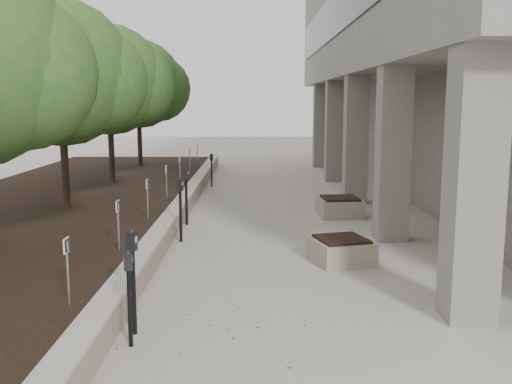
{
  "coord_description": "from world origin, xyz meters",
  "views": [
    {
      "loc": [
        0.26,
        -7.26,
        3.22
      ],
      "look_at": [
        0.26,
        5.62,
        1.18
      ],
      "focal_mm": 40.72,
      "sensor_mm": 36.0,
      "label": 1
    }
  ],
  "objects_px": {
    "crabapple_tree_5": "(139,103)",
    "planter_back": "(340,207)",
    "parking_meter_5": "(212,170)",
    "parking_meter_4": "(186,196)",
    "parking_meter_3": "(180,210)",
    "parking_meter_2": "(133,282)",
    "crabapple_tree_3": "(62,104)",
    "planter_front": "(341,250)",
    "parking_meter_1": "(129,299)",
    "crabapple_tree_4": "(110,103)"
  },
  "relations": [
    {
      "from": "parking_meter_4",
      "to": "planter_back",
      "type": "xyz_separation_m",
      "value": [
        4.17,
        1.16,
        -0.49
      ]
    },
    {
      "from": "parking_meter_4",
      "to": "planter_back",
      "type": "bearing_deg",
      "value": 28.33
    },
    {
      "from": "parking_meter_2",
      "to": "parking_meter_4",
      "type": "xyz_separation_m",
      "value": [
        -0.12,
        7.18,
        0.01
      ]
    },
    {
      "from": "crabapple_tree_3",
      "to": "planter_back",
      "type": "xyz_separation_m",
      "value": [
        7.42,
        0.77,
        -2.85
      ]
    },
    {
      "from": "crabapple_tree_3",
      "to": "planter_front",
      "type": "bearing_deg",
      "value": -30.3
    },
    {
      "from": "crabapple_tree_4",
      "to": "planter_front",
      "type": "distance_m",
      "value": 11.59
    },
    {
      "from": "crabapple_tree_4",
      "to": "parking_meter_4",
      "type": "bearing_deg",
      "value": -58.91
    },
    {
      "from": "parking_meter_5",
      "to": "planter_front",
      "type": "xyz_separation_m",
      "value": [
        3.37,
        -10.25,
        -0.38
      ]
    },
    {
      "from": "parking_meter_4",
      "to": "parking_meter_1",
      "type": "bearing_deg",
      "value": -75.98
    },
    {
      "from": "parking_meter_2",
      "to": "parking_meter_3",
      "type": "xyz_separation_m",
      "value": [
        -0.04,
        5.34,
        -0.0
      ]
    },
    {
      "from": "crabapple_tree_5",
      "to": "parking_meter_5",
      "type": "height_order",
      "value": "crabapple_tree_5"
    },
    {
      "from": "parking_meter_5",
      "to": "parking_meter_1",
      "type": "bearing_deg",
      "value": -76.22
    },
    {
      "from": "parking_meter_1",
      "to": "planter_front",
      "type": "height_order",
      "value": "parking_meter_1"
    },
    {
      "from": "crabapple_tree_3",
      "to": "parking_meter_1",
      "type": "bearing_deg",
      "value": -66.92
    },
    {
      "from": "parking_meter_1",
      "to": "planter_back",
      "type": "height_order",
      "value": "parking_meter_1"
    },
    {
      "from": "crabapple_tree_4",
      "to": "crabapple_tree_5",
      "type": "xyz_separation_m",
      "value": [
        0.0,
        5.0,
        0.0
      ]
    },
    {
      "from": "parking_meter_3",
      "to": "planter_back",
      "type": "relative_size",
      "value": 1.29
    },
    {
      "from": "crabapple_tree_5",
      "to": "planter_front",
      "type": "bearing_deg",
      "value": -64.11
    },
    {
      "from": "parking_meter_2",
      "to": "crabapple_tree_5",
      "type": "bearing_deg",
      "value": 118.19
    },
    {
      "from": "crabapple_tree_3",
      "to": "planter_back",
      "type": "relative_size",
      "value": 4.66
    },
    {
      "from": "parking_meter_5",
      "to": "crabapple_tree_3",
      "type": "bearing_deg",
      "value": -104.63
    },
    {
      "from": "parking_meter_2",
      "to": "parking_meter_5",
      "type": "relative_size",
      "value": 1.19
    },
    {
      "from": "parking_meter_1",
      "to": "parking_meter_2",
      "type": "xyz_separation_m",
      "value": [
        -0.04,
        0.42,
        0.1
      ]
    },
    {
      "from": "parking_meter_4",
      "to": "parking_meter_5",
      "type": "relative_size",
      "value": 1.2
    },
    {
      "from": "parking_meter_1",
      "to": "parking_meter_2",
      "type": "distance_m",
      "value": 0.43
    },
    {
      "from": "crabapple_tree_3",
      "to": "parking_meter_2",
      "type": "xyz_separation_m",
      "value": [
        3.37,
        -7.57,
        -2.36
      ]
    },
    {
      "from": "crabapple_tree_3",
      "to": "parking_meter_1",
      "type": "height_order",
      "value": "crabapple_tree_3"
    },
    {
      "from": "crabapple_tree_3",
      "to": "planter_front",
      "type": "height_order",
      "value": "crabapple_tree_3"
    },
    {
      "from": "parking_meter_4",
      "to": "planter_front",
      "type": "height_order",
      "value": "parking_meter_4"
    },
    {
      "from": "parking_meter_3",
      "to": "parking_meter_1",
      "type": "bearing_deg",
      "value": -69.25
    },
    {
      "from": "parking_meter_2",
      "to": "parking_meter_4",
      "type": "distance_m",
      "value": 7.19
    },
    {
      "from": "parking_meter_2",
      "to": "planter_front",
      "type": "height_order",
      "value": "parking_meter_2"
    },
    {
      "from": "crabapple_tree_4",
      "to": "planter_front",
      "type": "xyz_separation_m",
      "value": [
        6.78,
        -8.96,
        -2.86
      ]
    },
    {
      "from": "parking_meter_2",
      "to": "planter_back",
      "type": "relative_size",
      "value": 1.3
    },
    {
      "from": "crabapple_tree_5",
      "to": "planter_back",
      "type": "distance_m",
      "value": 12.18
    },
    {
      "from": "crabapple_tree_4",
      "to": "planter_front",
      "type": "height_order",
      "value": "crabapple_tree_4"
    },
    {
      "from": "parking_meter_1",
      "to": "parking_meter_3",
      "type": "bearing_deg",
      "value": 75.11
    },
    {
      "from": "parking_meter_4",
      "to": "planter_back",
      "type": "relative_size",
      "value": 1.31
    },
    {
      "from": "crabapple_tree_5",
      "to": "parking_meter_3",
      "type": "height_order",
      "value": "crabapple_tree_5"
    },
    {
      "from": "crabapple_tree_3",
      "to": "parking_meter_4",
      "type": "relative_size",
      "value": 3.56
    },
    {
      "from": "parking_meter_1",
      "to": "parking_meter_3",
      "type": "distance_m",
      "value": 5.76
    },
    {
      "from": "parking_meter_2",
      "to": "crabapple_tree_3",
      "type": "bearing_deg",
      "value": 131.32
    },
    {
      "from": "parking_meter_3",
      "to": "planter_back",
      "type": "bearing_deg",
      "value": 56.31
    },
    {
      "from": "planter_back",
      "to": "planter_front",
      "type": "bearing_deg",
      "value": -97.8
    },
    {
      "from": "crabapple_tree_3",
      "to": "parking_meter_4",
      "type": "bearing_deg",
      "value": -6.83
    },
    {
      "from": "parking_meter_5",
      "to": "parking_meter_3",
      "type": "bearing_deg",
      "value": -76.69
    },
    {
      "from": "parking_meter_4",
      "to": "crabapple_tree_4",
      "type": "bearing_deg",
      "value": 133.93
    },
    {
      "from": "crabapple_tree_5",
      "to": "parking_meter_2",
      "type": "bearing_deg",
      "value": -79.14
    },
    {
      "from": "parking_meter_1",
      "to": "planter_back",
      "type": "distance_m",
      "value": 9.64
    },
    {
      "from": "parking_meter_4",
      "to": "crabapple_tree_3",
      "type": "bearing_deg",
      "value": -173.99
    }
  ]
}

